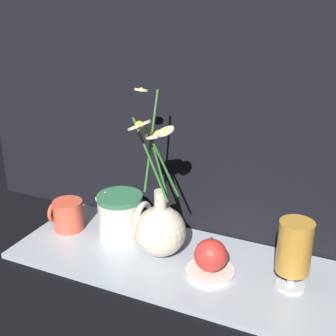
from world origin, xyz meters
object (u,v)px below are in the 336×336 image
tea_glass (294,249)px  orange_fruit (211,255)px  yellow_mug (67,215)px  vase_with_flowers (160,227)px  ceramic_pitcher (121,215)px

tea_glass → orange_fruit: (-0.16, -0.03, -0.04)m
yellow_mug → orange_fruit: bearing=-5.1°
vase_with_flowers → yellow_mug: 0.26m
vase_with_flowers → tea_glass: (0.29, -0.00, 0.02)m
vase_with_flowers → tea_glass: vase_with_flowers is taller
vase_with_flowers → yellow_mug: (-0.26, 0.01, -0.03)m
ceramic_pitcher → tea_glass: (0.40, -0.03, 0.03)m
tea_glass → vase_with_flowers: bearing=179.9°
tea_glass → orange_fruit: tea_glass is taller
yellow_mug → ceramic_pitcher: (0.14, 0.02, 0.02)m
vase_with_flowers → ceramic_pitcher: bearing=166.9°
vase_with_flowers → tea_glass: size_ratio=2.54×
tea_glass → yellow_mug: bearing=179.1°
yellow_mug → ceramic_pitcher: 0.15m
ceramic_pitcher → orange_fruit: size_ratio=1.70×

